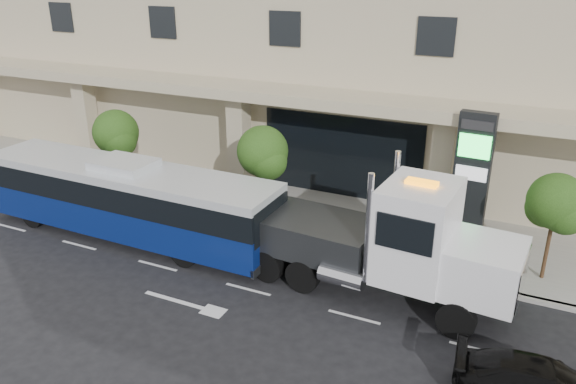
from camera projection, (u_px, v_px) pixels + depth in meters
name	position (u px, v px, depth m)	size (l,w,h in m)	color
ground	(267.00, 270.00, 21.39)	(120.00, 120.00, 0.00)	black
sidewalk	(317.00, 218.00, 25.55)	(120.00, 6.00, 0.15)	gray
curb	(289.00, 246.00, 23.03)	(120.00, 0.30, 0.15)	gray
tree_left	(116.00, 136.00, 27.12)	(2.27, 2.20, 4.22)	#422B19
tree_mid	(263.00, 155.00, 23.93)	(2.28, 2.20, 4.38)	#422B19
tree_right	(556.00, 206.00, 19.51)	(2.10, 2.00, 4.04)	#422B19
city_bus	(128.00, 198.00, 23.45)	(13.53, 3.00, 3.42)	black
tow_truck	(388.00, 244.00, 19.03)	(10.87, 3.32, 4.94)	#2D3033
signage_pylon	(471.00, 179.00, 22.14)	(1.40, 0.60, 5.50)	black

